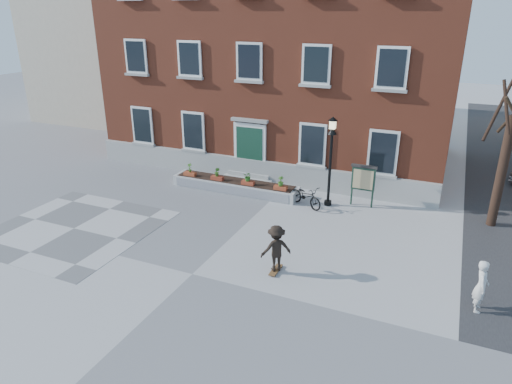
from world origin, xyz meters
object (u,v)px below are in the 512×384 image
at_px(bicycle, 306,196).
at_px(notice_board, 363,179).
at_px(lamp_post, 331,149).
at_px(bystander, 481,286).
at_px(skateboarder, 276,248).

bearing_deg(bicycle, notice_board, -37.39).
relative_size(bicycle, lamp_post, 0.46).
xyz_separation_m(bicycle, lamp_post, (0.86, 0.52, 2.06)).
height_order(bystander, notice_board, notice_board).
relative_size(notice_board, skateboarder, 1.13).
relative_size(lamp_post, skateboarder, 2.38).
bearing_deg(bicycle, skateboarder, -143.80).
bearing_deg(bicycle, bystander, -99.07).
bearing_deg(bystander, skateboarder, 91.38).
xyz_separation_m(bystander, notice_board, (-4.58, 6.17, 0.47)).
relative_size(bicycle, bystander, 1.15).
bearing_deg(bystander, lamp_post, 43.88).
height_order(lamp_post, skateboarder, lamp_post).
distance_m(lamp_post, notice_board, 1.93).
height_order(bystander, lamp_post, lamp_post).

